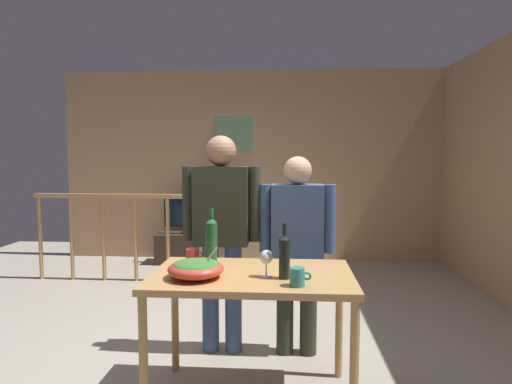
# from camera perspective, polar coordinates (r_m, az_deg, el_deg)

# --- Properties ---
(ground_plane) EXTENTS (8.49, 8.49, 0.00)m
(ground_plane) POSITION_cam_1_polar(r_m,az_deg,el_deg) (3.58, -4.99, -20.64)
(ground_plane) COLOR #9E9384
(back_wall) EXTENTS (5.54, 0.10, 2.75)m
(back_wall) POSITION_cam_1_polar(r_m,az_deg,el_deg) (6.48, -0.55, 3.40)
(back_wall) COLOR tan
(back_wall) RESTS_ON ground_plane
(framed_picture) EXTENTS (0.54, 0.03, 0.51)m
(framed_picture) POSITION_cam_1_polar(r_m,az_deg,el_deg) (6.45, -2.78, 7.61)
(framed_picture) COLOR gray
(stair_railing) EXTENTS (2.90, 0.10, 1.12)m
(stair_railing) POSITION_cam_1_polar(r_m,az_deg,el_deg) (5.37, -9.07, -4.53)
(stair_railing) COLOR #B2844C
(stair_railing) RESTS_ON ground_plane
(tv_console) EXTENTS (0.90, 0.40, 0.42)m
(tv_console) POSITION_cam_1_polar(r_m,az_deg,el_deg) (6.40, -8.69, -7.19)
(tv_console) COLOR #38281E
(tv_console) RESTS_ON ground_plane
(flat_screen_tv) EXTENTS (0.67, 0.12, 0.50)m
(flat_screen_tv) POSITION_cam_1_polar(r_m,az_deg,el_deg) (6.28, -8.81, -2.74)
(flat_screen_tv) COLOR black
(flat_screen_tv) RESTS_ON tv_console
(serving_table) EXTENTS (1.23, 0.77, 0.82)m
(serving_table) POSITION_cam_1_polar(r_m,az_deg,el_deg) (2.76, -0.51, -12.24)
(serving_table) COLOR #B2844C
(serving_table) RESTS_ON ground_plane
(salad_bowl) EXTENTS (0.33, 0.33, 0.19)m
(salad_bowl) POSITION_cam_1_polar(r_m,az_deg,el_deg) (2.64, -7.80, -9.71)
(salad_bowl) COLOR #CC3D2D
(salad_bowl) RESTS_ON serving_table
(wine_glass) EXTENTS (0.08, 0.08, 0.16)m
(wine_glass) POSITION_cam_1_polar(r_m,az_deg,el_deg) (2.62, 1.33, -8.58)
(wine_glass) COLOR silver
(wine_glass) RESTS_ON serving_table
(wine_bottle_green) EXTENTS (0.08, 0.08, 0.37)m
(wine_bottle_green) POSITION_cam_1_polar(r_m,az_deg,el_deg) (2.98, -5.80, -6.10)
(wine_bottle_green) COLOR #1E5628
(wine_bottle_green) RESTS_ON serving_table
(wine_bottle_dark) EXTENTS (0.07, 0.07, 0.32)m
(wine_bottle_dark) POSITION_cam_1_polar(r_m,az_deg,el_deg) (2.59, 3.70, -8.23)
(wine_bottle_dark) COLOR black
(wine_bottle_dark) RESTS_ON serving_table
(mug_teal) EXTENTS (0.12, 0.08, 0.10)m
(mug_teal) POSITION_cam_1_polar(r_m,az_deg,el_deg) (2.47, 5.40, -10.89)
(mug_teal) COLOR teal
(mug_teal) RESTS_ON serving_table
(mug_red) EXTENTS (0.12, 0.08, 0.09)m
(mug_red) POSITION_cam_1_polar(r_m,az_deg,el_deg) (3.03, -8.26, -8.12)
(mug_red) COLOR #B7332D
(mug_red) RESTS_ON serving_table
(person_standing_left) EXTENTS (0.60, 0.23, 1.68)m
(person_standing_left) POSITION_cam_1_polar(r_m,az_deg,el_deg) (3.40, -4.50, -4.21)
(person_standing_left) COLOR #3D5684
(person_standing_left) RESTS_ON ground_plane
(person_standing_right) EXTENTS (0.58, 0.22, 1.53)m
(person_standing_right) POSITION_cam_1_polar(r_m,az_deg,el_deg) (3.38, 5.36, -6.15)
(person_standing_right) COLOR #2D3323
(person_standing_right) RESTS_ON ground_plane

